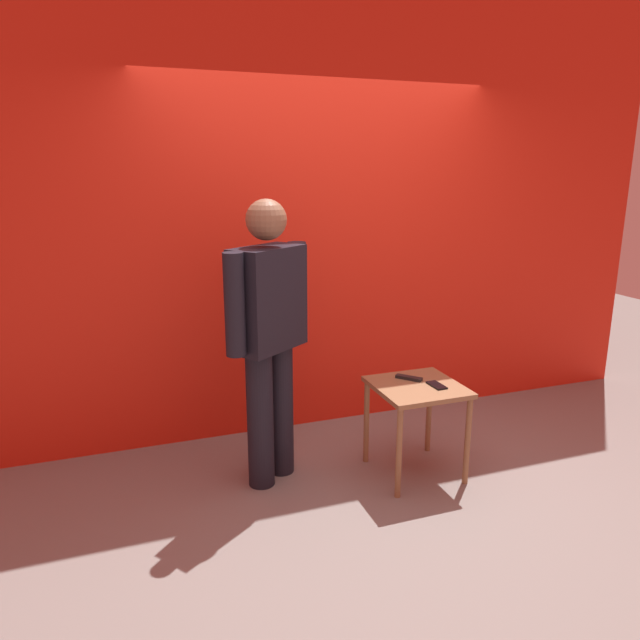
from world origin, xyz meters
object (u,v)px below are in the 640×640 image
(cell_phone, at_px, (437,385))
(tv_remote, at_px, (409,378))
(standing_person, at_px, (269,330))
(side_table, at_px, (417,399))

(cell_phone, bearing_deg, tv_remote, 120.75)
(standing_person, distance_m, tv_remote, 0.96)
(standing_person, distance_m, side_table, 1.03)
(standing_person, xyz_separation_m, side_table, (0.88, -0.25, -0.47))
(cell_phone, height_order, tv_remote, tv_remote)
(side_table, distance_m, cell_phone, 0.15)
(side_table, height_order, tv_remote, tv_remote)
(standing_person, xyz_separation_m, cell_phone, (0.98, -0.30, -0.37))
(standing_person, bearing_deg, side_table, -15.65)
(standing_person, relative_size, tv_remote, 10.21)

